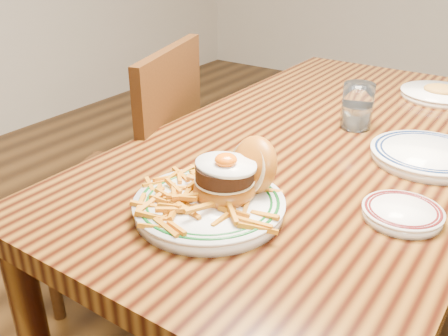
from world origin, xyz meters
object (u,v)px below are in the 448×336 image
Objects in this scene: main_plate at (217,193)px; side_plate at (403,212)px; chair_left at (139,178)px; table at (326,166)px.

side_plate is at bearing 51.69° from main_plate.
side_plate is at bearing -28.40° from chair_left.
table is 1.69× the size of chair_left.
side_plate reaches higher than table.
table is 4.97× the size of main_plate.
table is 0.51m from main_plate.
main_plate reaches higher than table.
chair_left is 6.07× the size of side_plate.
main_plate is at bearing -49.32° from chair_left.
main_plate is (-0.02, -0.49, 0.13)m from table.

